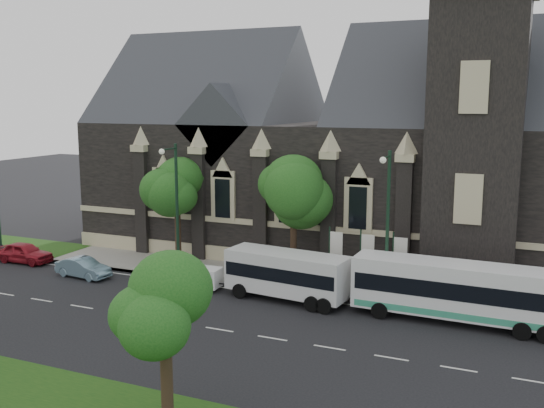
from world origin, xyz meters
The scene contains 16 objects.
ground centered at (0.00, 0.00, 0.00)m, with size 160.00×160.00×0.00m, color black.
sidewalk centered at (0.00, 9.50, 0.07)m, with size 80.00×5.00×0.15m, color gray.
museum centered at (5.12, 18.78, 8.17)m, with size 40.00×17.70×29.90m.
tree_park_east centered at (6.18, -9.32, 4.62)m, with size 3.40×3.40×6.28m.
tree_walk_right centered at (3.21, 10.71, 5.82)m, with size 4.08×4.08×7.80m.
tree_walk_left centered at (-5.80, 10.70, 5.73)m, with size 3.91×3.91×7.64m.
street_lamp_near centered at (10.00, 7.09, 5.11)m, with size 0.36×1.88×9.00m.
street_lamp_mid centered at (-4.00, 7.09, 5.11)m, with size 0.36×1.88×9.00m.
banner_flag_left centered at (6.29, 9.00, 2.38)m, with size 0.90×0.10×4.00m.
banner_flag_center centered at (8.29, 9.00, 2.38)m, with size 0.90×0.10×4.00m.
banner_flag_right centered at (10.29, 9.00, 2.38)m, with size 0.90×0.10×4.00m.
tour_coach centered at (14.17, 5.98, 1.77)m, with size 11.15×2.81×3.24m.
shuttle_bus centered at (4.41, 5.92, 1.66)m, with size 7.64×3.31×2.86m.
box_trailer centered at (-1.00, 5.70, 0.80)m, with size 2.66×1.56×1.40m.
sedan centered at (-9.96, 4.87, 0.66)m, with size 1.40×4.01×1.32m, color #6F8FA0.
car_far_red centered at (-16.50, 6.20, 0.75)m, with size 1.76×4.37×1.49m, color maroon.
Camera 1 is at (17.58, -26.85, 11.77)m, focal length 40.65 mm.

